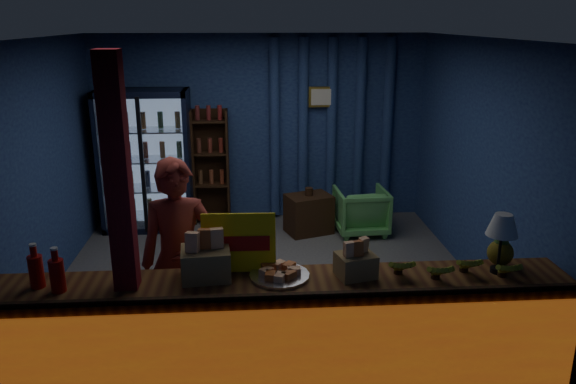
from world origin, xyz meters
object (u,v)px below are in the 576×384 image
shopkeeper (179,260)px  table_lamp (503,227)px  green_chair (361,211)px  pastry_tray (279,274)px

shopkeeper → table_lamp: size_ratio=3.72×
green_chair → pastry_tray: (-1.28, -3.26, 0.66)m
green_chair → pastry_tray: size_ratio=1.52×
pastry_tray → shopkeeper: bearing=145.0°
shopkeeper → green_chair: 3.45m
shopkeeper → pastry_tray: size_ratio=3.84×
shopkeeper → pastry_tray: bearing=-40.6°
green_chair → shopkeeper: bearing=49.0°
pastry_tray → table_lamp: size_ratio=0.97×
shopkeeper → pastry_tray: shopkeeper is taller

